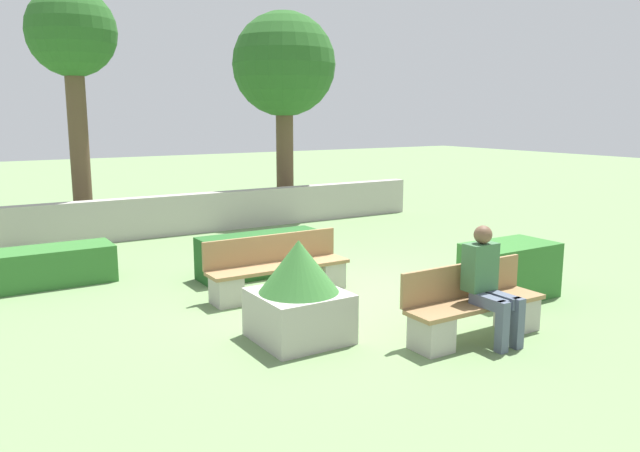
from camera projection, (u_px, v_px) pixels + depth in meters
ground_plane at (330, 294)px, 8.91m from camera, size 60.00×60.00×0.00m
perimeter_wall at (193, 213)px, 13.41m from camera, size 11.34×0.30×0.85m
bench_front at (474, 311)px, 7.12m from camera, size 1.82×0.49×0.84m
bench_left_side at (278, 272)px, 8.83m from camera, size 2.10×0.48×0.84m
person_seated_man at (488, 279)px, 6.96m from camera, size 0.38×0.63×1.31m
hedge_block_near_left at (37, 268)px, 9.28m from camera, size 2.18×0.77×0.56m
hedge_block_near_right at (509, 270)px, 8.71m from camera, size 1.27×0.79×0.77m
hedge_block_mid_left at (260, 255)px, 9.90m from camera, size 1.99×0.62×0.67m
planter_corner_left at (299, 292)px, 7.03m from camera, size 0.97×0.97×1.16m
tree_leftmost at (72, 42)px, 12.61m from camera, size 1.80×1.80×5.07m
tree_center_left at (284, 67)px, 15.08m from camera, size 2.50×2.50×4.97m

